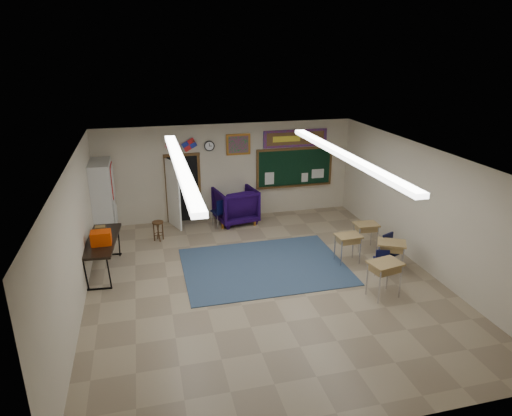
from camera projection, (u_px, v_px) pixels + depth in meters
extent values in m
plane|color=gray|center=(265.00, 283.00, 10.66)|extent=(9.00, 9.00, 0.00)
cube|color=#B4AB92|center=(228.00, 172.00, 14.26)|extent=(8.00, 0.04, 3.00)
cube|color=#B4AB92|center=(354.00, 344.00, 6.04)|extent=(8.00, 0.04, 3.00)
cube|color=#B4AB92|center=(75.00, 241.00, 9.23)|extent=(0.04, 9.00, 3.00)
cube|color=#B4AB92|center=(424.00, 208.00, 11.07)|extent=(0.04, 9.00, 3.00)
cube|color=#B8B8B4|center=(266.00, 157.00, 9.64)|extent=(8.00, 9.00, 0.04)
cube|color=#2E4159|center=(264.00, 266.00, 11.43)|extent=(4.00, 3.00, 0.02)
cube|color=black|center=(183.00, 189.00, 14.08)|extent=(0.95, 0.04, 2.10)
cube|color=white|center=(173.00, 194.00, 13.60)|extent=(0.35, 0.86, 2.05)
cube|color=#523417|center=(295.00, 167.00, 14.74)|extent=(2.55, 0.05, 1.30)
cube|color=black|center=(295.00, 168.00, 14.72)|extent=(2.40, 0.03, 1.15)
cube|color=#523417|center=(295.00, 186.00, 14.88)|extent=(2.40, 0.12, 0.04)
cube|color=#9F100D|center=(295.00, 138.00, 14.41)|extent=(2.10, 0.04, 0.55)
cube|color=brown|center=(296.00, 138.00, 14.40)|extent=(1.90, 0.03, 0.40)
cube|color=#A1621F|center=(238.00, 144.00, 14.02)|extent=(0.75, 0.05, 0.65)
cube|color=#A51466|center=(238.00, 144.00, 14.01)|extent=(0.62, 0.03, 0.52)
cylinder|color=black|center=(209.00, 146.00, 13.82)|extent=(0.32, 0.05, 0.32)
cylinder|color=white|center=(209.00, 146.00, 13.80)|extent=(0.26, 0.02, 0.26)
cube|color=silver|center=(103.00, 199.00, 12.94)|extent=(0.55, 1.25, 2.20)
imported|color=black|center=(236.00, 205.00, 14.15)|extent=(1.37, 1.40, 1.10)
cube|color=#9D8049|center=(348.00, 236.00, 11.43)|extent=(0.64, 0.49, 0.04)
cube|color=olive|center=(348.00, 240.00, 11.46)|extent=(0.56, 0.42, 0.12)
cube|color=#9D8049|center=(367.00, 224.00, 12.17)|extent=(0.64, 0.49, 0.04)
cube|color=olive|center=(366.00, 228.00, 12.21)|extent=(0.55, 0.42, 0.12)
cube|color=#9D8049|center=(386.00, 263.00, 9.82)|extent=(0.78, 0.64, 0.05)
cube|color=olive|center=(385.00, 268.00, 9.86)|extent=(0.67, 0.54, 0.14)
cube|color=#9D8049|center=(392.00, 243.00, 10.90)|extent=(0.82, 0.75, 0.04)
cube|color=olive|center=(391.00, 247.00, 10.94)|extent=(0.71, 0.64, 0.13)
cube|color=black|center=(102.00, 241.00, 10.92)|extent=(0.86, 2.10, 0.06)
cube|color=#DB5103|center=(101.00, 238.00, 10.60)|extent=(0.46, 0.34, 0.32)
cylinder|color=#482C15|center=(158.00, 222.00, 12.79)|extent=(0.32, 0.32, 0.04)
torus|color=#482C15|center=(159.00, 234.00, 12.91)|extent=(0.26, 0.26, 0.02)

